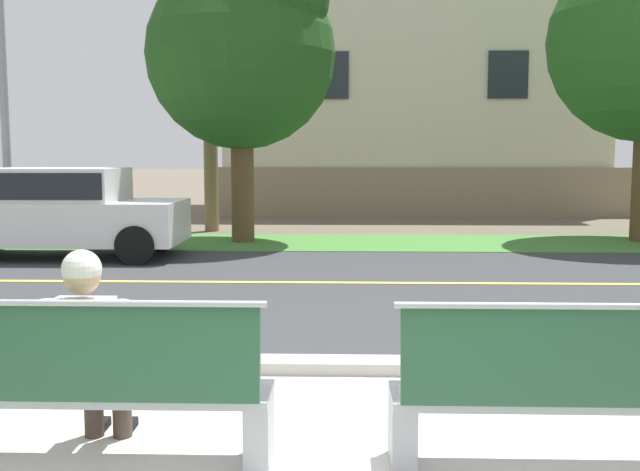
{
  "coord_description": "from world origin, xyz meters",
  "views": [
    {
      "loc": [
        0.06,
        -3.52,
        1.79
      ],
      "look_at": [
        -0.15,
        3.53,
        1.0
      ],
      "focal_mm": 41.18,
      "sensor_mm": 36.0,
      "label": 1
    }
  ],
  "objects_px": {
    "shade_tree_far_left": "(246,40)",
    "bench_right": "(569,395)",
    "car_white_near": "(56,208)",
    "streetlamp": "(5,19)",
    "bench_left": "(97,390)",
    "seated_person_white": "(90,345)"
  },
  "relations": [
    {
      "from": "bench_left",
      "to": "seated_person_white",
      "type": "relative_size",
      "value": 1.57
    },
    {
      "from": "bench_left",
      "to": "shade_tree_far_left",
      "type": "height_order",
      "value": "shade_tree_far_left"
    },
    {
      "from": "bench_right",
      "to": "shade_tree_far_left",
      "type": "relative_size",
      "value": 0.32
    },
    {
      "from": "bench_right",
      "to": "seated_person_white",
      "type": "bearing_deg",
      "value": 176.39
    },
    {
      "from": "car_white_near",
      "to": "shade_tree_far_left",
      "type": "height_order",
      "value": "shade_tree_far_left"
    },
    {
      "from": "bench_left",
      "to": "shade_tree_far_left",
      "type": "bearing_deg",
      "value": 92.72
    },
    {
      "from": "car_white_near",
      "to": "shade_tree_far_left",
      "type": "bearing_deg",
      "value": 35.75
    },
    {
      "from": "car_white_near",
      "to": "shade_tree_far_left",
      "type": "distance_m",
      "value": 4.88
    },
    {
      "from": "bench_left",
      "to": "shade_tree_far_left",
      "type": "relative_size",
      "value": 0.32
    },
    {
      "from": "streetlamp",
      "to": "shade_tree_far_left",
      "type": "xyz_separation_m",
      "value": [
        4.69,
        0.18,
        -0.4
      ]
    },
    {
      "from": "bench_left",
      "to": "shade_tree_far_left",
      "type": "distance_m",
      "value": 11.21
    },
    {
      "from": "streetlamp",
      "to": "seated_person_white",
      "type": "bearing_deg",
      "value": -63.59
    },
    {
      "from": "bench_right",
      "to": "car_white_near",
      "type": "bearing_deg",
      "value": 126.21
    },
    {
      "from": "bench_right",
      "to": "streetlamp",
      "type": "relative_size",
      "value": 0.25
    },
    {
      "from": "streetlamp",
      "to": "shade_tree_far_left",
      "type": "distance_m",
      "value": 4.71
    },
    {
      "from": "seated_person_white",
      "to": "shade_tree_far_left",
      "type": "bearing_deg",
      "value": 92.26
    },
    {
      "from": "streetlamp",
      "to": "shade_tree_far_left",
      "type": "height_order",
      "value": "streetlamp"
    },
    {
      "from": "bench_left",
      "to": "car_white_near",
      "type": "height_order",
      "value": "car_white_near"
    },
    {
      "from": "shade_tree_far_left",
      "to": "bench_right",
      "type": "bearing_deg",
      "value": -73.52
    },
    {
      "from": "shade_tree_far_left",
      "to": "bench_left",
      "type": "bearing_deg",
      "value": -87.28
    },
    {
      "from": "seated_person_white",
      "to": "car_white_near",
      "type": "height_order",
      "value": "car_white_near"
    },
    {
      "from": "bench_right",
      "to": "streetlamp",
      "type": "xyz_separation_m",
      "value": [
        -7.83,
        10.45,
        3.92
      ]
    }
  ]
}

